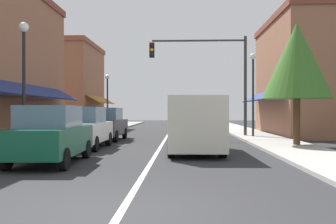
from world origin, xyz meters
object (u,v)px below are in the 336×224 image
van_in_lane (195,123)px  street_lamp_right_mid (253,81)px  street_lamp_left_near (24,66)px  parked_car_second_left (84,128)px  parked_car_nearest_left (50,135)px  tree_right_near (297,61)px  traffic_signal_mast_arm (213,68)px  street_lamp_left_far (107,93)px  parked_car_third_left (106,124)px

van_in_lane → street_lamp_right_mid: 8.96m
street_lamp_left_near → street_lamp_right_mid: (9.92, 8.84, 0.07)m
parked_car_second_left → street_lamp_right_mid: bearing=38.1°
parked_car_nearest_left → street_lamp_right_mid: size_ratio=0.83×
street_lamp_right_mid → tree_right_near: tree_right_near is taller
traffic_signal_mast_arm → tree_right_near: size_ratio=1.12×
parked_car_second_left → street_lamp_right_mid: size_ratio=0.83×
street_lamp_right_mid → traffic_signal_mast_arm: bearing=159.3°
van_in_lane → street_lamp_right_mid: bearing=64.5°
parked_car_second_left → traffic_signal_mast_arm: bearing=50.9°
street_lamp_right_mid → parked_car_nearest_left: bearing=-126.1°
street_lamp_left_far → tree_right_near: bearing=-49.9°
parked_car_nearest_left → traffic_signal_mast_arm: (5.84, 12.03, 3.36)m
parked_car_nearest_left → van_in_lane: 5.56m
tree_right_near → parked_car_third_left: bearing=158.0°
parked_car_second_left → traffic_signal_mast_arm: (6.03, 7.30, 3.36)m
parked_car_second_left → street_lamp_left_near: bearing=-123.1°
van_in_lane → street_lamp_left_near: bearing=-172.1°
parked_car_third_left → van_in_lane: (4.65, -6.05, 0.27)m
van_in_lane → parked_car_second_left: bearing=162.0°
parked_car_nearest_left → parked_car_third_left: bearing=89.5°
parked_car_second_left → street_lamp_left_near: size_ratio=0.85×
street_lamp_left_far → tree_right_near: size_ratio=0.81×
street_lamp_left_near → street_lamp_right_mid: street_lamp_right_mid is taller
parked_car_nearest_left → street_lamp_left_far: size_ratio=0.93×
street_lamp_left_far → parked_car_second_left: bearing=-82.9°
traffic_signal_mast_arm → street_lamp_left_far: (-7.75, 6.61, -1.20)m
parked_car_second_left → van_in_lane: van_in_lane is taller
street_lamp_right_mid → street_lamp_left_far: 12.53m
parked_car_nearest_left → street_lamp_left_far: (-1.91, 18.64, 2.16)m
parked_car_third_left → street_lamp_left_near: bearing=-101.8°
parked_car_nearest_left → parked_car_second_left: same height
street_lamp_left_near → parked_car_nearest_left: bearing=-52.5°
street_lamp_left_near → traffic_signal_mast_arm: bearing=51.8°
parked_car_nearest_left → tree_right_near: (9.04, 5.61, 2.92)m
parked_car_second_left → street_lamp_left_far: bearing=97.5°
van_in_lane → street_lamp_left_near: size_ratio=1.07×
traffic_signal_mast_arm → street_lamp_right_mid: size_ratio=1.24×
traffic_signal_mast_arm → tree_right_near: bearing=-63.5°
van_in_lane → street_lamp_left_far: 16.76m
parked_car_second_left → street_lamp_left_near: street_lamp_left_near is taller
parked_car_nearest_left → parked_car_third_left: (-0.16, 9.32, 0.00)m
street_lamp_right_mid → tree_right_near: 5.65m
street_lamp_right_mid → tree_right_near: bearing=-80.7°
van_in_lane → tree_right_near: size_ratio=0.95×
street_lamp_left_near → van_in_lane: bearing=8.6°
parked_car_second_left → parked_car_third_left: same height
van_in_lane → street_lamp_left_far: street_lamp_left_far is taller
traffic_signal_mast_arm → tree_right_near: 7.19m
parked_car_second_left → van_in_lane: bearing=-16.8°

